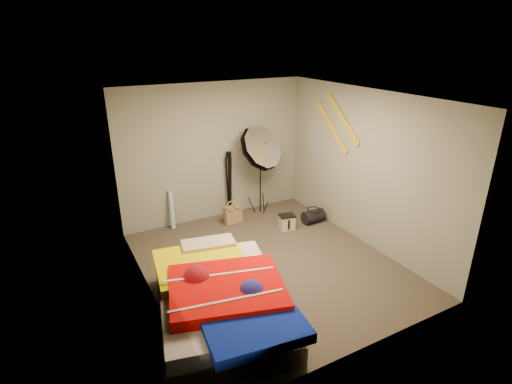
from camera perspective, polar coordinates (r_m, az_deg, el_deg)
floor at (r=6.15m, az=1.88°, el=-10.25°), size 4.00×4.00×0.00m
ceiling at (r=5.28m, az=2.22°, el=13.46°), size 4.00×4.00×0.00m
wall_back at (r=7.30m, az=-5.98°, el=5.63°), size 3.50×0.00×3.50m
wall_front at (r=4.16m, az=16.25°, el=-8.05°), size 3.50×0.00×3.50m
wall_left at (r=5.00m, az=-15.55°, el=-2.78°), size 0.00×4.00×4.00m
wall_right at (r=6.61m, az=15.26°, el=3.25°), size 0.00×4.00×4.00m
tote_bag at (r=7.31m, az=-3.31°, el=-3.26°), size 0.37×0.21×0.36m
wrapping_roll at (r=7.24m, az=-11.96°, el=-2.51°), size 0.12×0.21×0.69m
camera_case at (r=7.13m, az=4.44°, el=-4.37°), size 0.29×0.23×0.26m
duffel_bag at (r=7.44m, az=8.17°, el=-3.46°), size 0.41×0.25×0.24m
wall_stripe_upper at (r=6.85m, az=12.27°, el=10.23°), size 0.02×0.91×0.78m
wall_stripe_lower at (r=7.08m, az=10.83°, el=9.04°), size 0.02×0.91×0.78m
bed at (r=4.97m, az=-5.04°, el=-14.85°), size 1.87×2.43×0.60m
photo_umbrella at (r=7.24m, az=0.44°, el=6.14°), size 0.98×0.82×1.83m
camera_tripod at (r=7.44m, az=-3.83°, el=1.77°), size 0.09×0.09×1.26m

